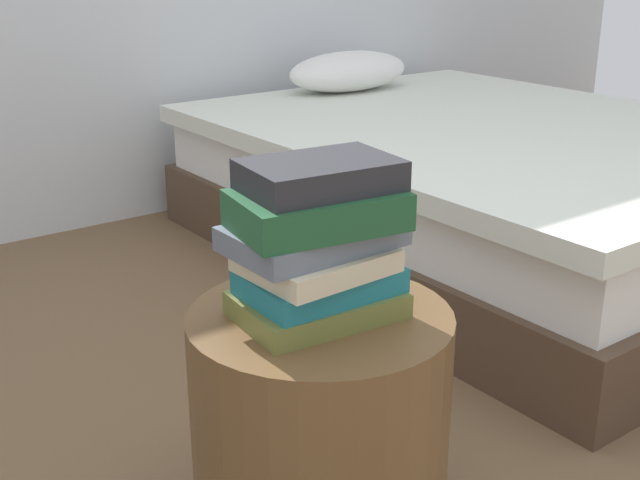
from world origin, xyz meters
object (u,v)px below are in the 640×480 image
(book_cream, at_px, (315,259))
(book_forest, at_px, (317,210))
(side_table, at_px, (320,432))
(book_olive, at_px, (317,304))
(book_slate, at_px, (313,236))
(book_charcoal, at_px, (321,174))
(book_teal, at_px, (320,280))
(bed, at_px, (487,186))

(book_cream, height_order, book_forest, book_forest)
(side_table, xyz_separation_m, book_olive, (-0.01, 0.00, 0.25))
(book_olive, relative_size, book_slate, 0.95)
(book_cream, bearing_deg, side_table, -27.69)
(book_olive, xyz_separation_m, book_charcoal, (0.01, 0.00, 0.22))
(side_table, bearing_deg, book_teal, 57.24)
(bed, bearing_deg, side_table, -147.45)
(bed, bearing_deg, book_teal, -147.53)
(side_table, distance_m, book_forest, 0.42)
(book_charcoal, bearing_deg, book_cream, -178.60)
(book_olive, distance_m, book_charcoal, 0.22)
(bed, height_order, book_teal, bed)
(book_charcoal, bearing_deg, book_slate, 145.46)
(book_forest, distance_m, book_charcoal, 0.06)
(book_olive, distance_m, book_teal, 0.04)
(bed, height_order, book_slate, bed)
(book_olive, height_order, book_cream, book_cream)
(book_olive, xyz_separation_m, book_slate, (0.00, 0.01, 0.12))
(book_olive, bearing_deg, side_table, 1.32)
(bed, xyz_separation_m, book_slate, (-1.39, -0.86, 0.36))
(book_slate, bearing_deg, book_teal, -34.34)
(book_olive, height_order, book_forest, book_forest)
(book_teal, bearing_deg, book_forest, -136.92)
(side_table, bearing_deg, bed, 32.29)
(side_table, distance_m, book_cream, 0.33)
(book_cream, xyz_separation_m, book_slate, (0.00, 0.01, 0.04))
(side_table, distance_m, book_slate, 0.37)
(book_slate, bearing_deg, book_olive, -90.66)
(side_table, height_order, book_charcoal, book_charcoal)
(book_olive, xyz_separation_m, book_cream, (-0.00, 0.00, 0.08))
(bed, relative_size, book_cream, 9.09)
(book_teal, xyz_separation_m, book_forest, (-0.01, -0.01, 0.13))
(side_table, bearing_deg, book_charcoal, 38.95)
(side_table, xyz_separation_m, book_cream, (-0.01, 0.00, 0.33))
(bed, relative_size, book_slate, 7.31)
(book_cream, bearing_deg, bed, 29.83)
(book_teal, bearing_deg, book_charcoal, -82.20)
(book_teal, bearing_deg, bed, 34.34)
(book_cream, relative_size, book_slate, 0.80)
(bed, height_order, book_olive, bed)
(bed, height_order, book_charcoal, book_charcoal)
(book_forest, relative_size, book_charcoal, 1.10)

